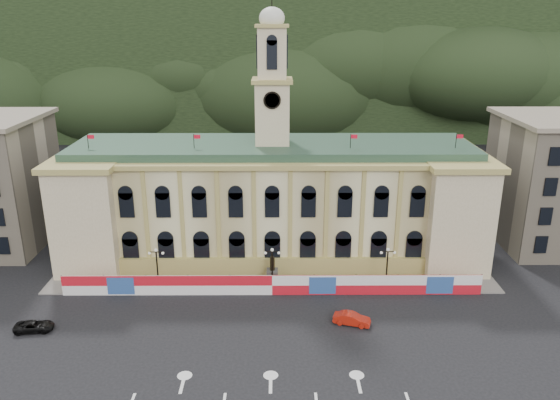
{
  "coord_description": "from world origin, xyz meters",
  "views": [
    {
      "loc": [
        0.65,
        -43.25,
        31.69
      ],
      "look_at": [
        0.96,
        18.0,
        10.95
      ],
      "focal_mm": 35.0,
      "sensor_mm": 36.0,
      "label": 1
    }
  ],
  "objects_px": {
    "lamp_center": "(272,264)",
    "black_suv": "(34,326)",
    "statue": "(272,274)",
    "red_sedan": "(352,319)"
  },
  "relations": [
    {
      "from": "lamp_center",
      "to": "black_suv",
      "type": "bearing_deg",
      "value": -158.65
    },
    {
      "from": "statue",
      "to": "black_suv",
      "type": "xyz_separation_m",
      "value": [
        -25.13,
        -10.82,
        -0.63
      ]
    },
    {
      "from": "lamp_center",
      "to": "red_sedan",
      "type": "bearing_deg",
      "value": -45.09
    },
    {
      "from": "lamp_center",
      "to": "statue",
      "type": "bearing_deg",
      "value": 90.0
    },
    {
      "from": "statue",
      "to": "lamp_center",
      "type": "distance_m",
      "value": 2.14
    },
    {
      "from": "statue",
      "to": "lamp_center",
      "type": "height_order",
      "value": "lamp_center"
    },
    {
      "from": "statue",
      "to": "red_sedan",
      "type": "height_order",
      "value": "statue"
    },
    {
      "from": "statue",
      "to": "lamp_center",
      "type": "xyz_separation_m",
      "value": [
        0.0,
        -1.0,
        1.89
      ]
    },
    {
      "from": "black_suv",
      "to": "statue",
      "type": "bearing_deg",
      "value": -73.29
    },
    {
      "from": "red_sedan",
      "to": "black_suv",
      "type": "distance_m",
      "value": 33.81
    }
  ]
}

